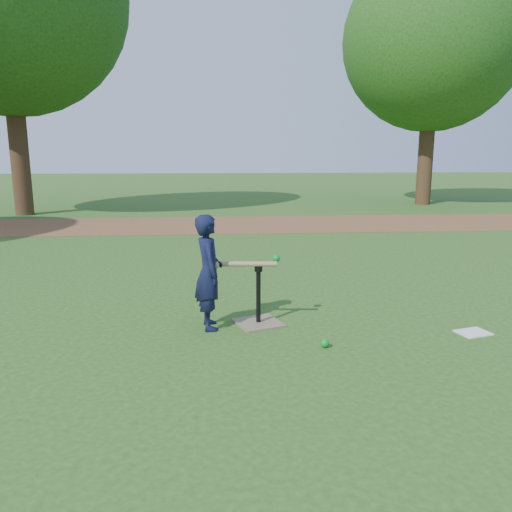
{
  "coord_description": "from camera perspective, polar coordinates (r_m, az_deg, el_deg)",
  "views": [
    {
      "loc": [
        -0.58,
        -4.62,
        1.72
      ],
      "look_at": [
        -0.16,
        0.53,
        0.65
      ],
      "focal_mm": 35.0,
      "sensor_mm": 36.0,
      "label": 1
    }
  ],
  "objects": [
    {
      "name": "swing_action",
      "position": [
        4.97,
        -0.72,
        -0.79
      ],
      "size": [
        0.68,
        0.2,
        0.1
      ],
      "color": "tan",
      "rests_on": "ground"
    },
    {
      "name": "batting_tee",
      "position": [
        5.12,
        0.27,
        -6.61
      ],
      "size": [
        0.55,
        0.55,
        0.61
      ],
      "color": "#7B6C4E",
      "rests_on": "ground"
    },
    {
      "name": "dirt_strip",
      "position": [
        12.25,
        -1.87,
        3.64
      ],
      "size": [
        24.0,
        3.0,
        0.01
      ],
      "primitive_type": "cube",
      "color": "brown",
      "rests_on": "ground"
    },
    {
      "name": "ground",
      "position": [
        4.96,
        2.38,
        -8.59
      ],
      "size": [
        80.0,
        80.0,
        0.0
      ],
      "primitive_type": "plane",
      "color": "#285116",
      "rests_on": "ground"
    },
    {
      "name": "child",
      "position": [
        4.92,
        -5.43,
        -1.85
      ],
      "size": [
        0.33,
        0.45,
        1.14
      ],
      "primitive_type": "imported",
      "rotation": [
        0.0,
        0.0,
        1.73
      ],
      "color": "#111433",
      "rests_on": "ground"
    },
    {
      "name": "wiffle_ball_ground",
      "position": [
        4.59,
        7.87,
        -9.84
      ],
      "size": [
        0.08,
        0.08,
        0.08
      ],
      "primitive_type": "sphere",
      "color": "#0D9028",
      "rests_on": "ground"
    },
    {
      "name": "clipboard",
      "position": [
        5.34,
        23.57,
        -8.03
      ],
      "size": [
        0.35,
        0.3,
        0.01
      ],
      "primitive_type": "cube",
      "rotation": [
        0.0,
        0.0,
        0.27
      ],
      "color": "white",
      "rests_on": "ground"
    },
    {
      "name": "tree_right",
      "position": [
        18.41,
        19.61,
        22.22
      ],
      "size": [
        5.8,
        5.8,
        8.21
      ],
      "color": "#382316",
      "rests_on": "ground"
    }
  ]
}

